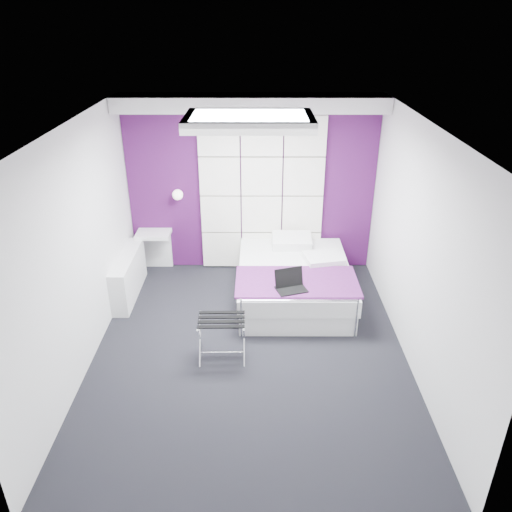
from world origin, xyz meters
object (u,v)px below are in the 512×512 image
Objects in this scene: bed at (294,280)px; laptop at (291,284)px; wall_lamp at (178,194)px; radiator at (129,275)px; nightstand at (154,234)px; luggage_rack at (222,338)px.

laptop is at bearing -97.47° from bed.
wall_lamp reaches higher than bed.
radiator is 2.33m from laptop.
wall_lamp is at bearing 5.71° from nightstand.
luggage_rack is (1.14, -2.11, -0.36)m from nightstand.
nightstand is at bearing -174.29° from wall_lamp.
wall_lamp is 2.24m from laptop.
laptop is (-0.08, -0.64, 0.31)m from bed.
nightstand is at bearing 158.30° from bed.
luggage_rack is (0.74, -2.15, -0.96)m from wall_lamp.
laptop reaches higher than radiator.
wall_lamp is 1.35m from radiator.
radiator is at bearing 143.52° from laptop.
radiator is 0.65× the size of bed.
wall_lamp is 0.08× the size of bed.
wall_lamp is 0.42× the size of laptop.
radiator reaches higher than luggage_rack.
wall_lamp is 0.73m from nightstand.
bed is 5.19× the size of laptop.
nightstand is 1.40× the size of laptop.
bed is 1.58m from luggage_rack.
laptop is at bearing -36.56° from nightstand.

